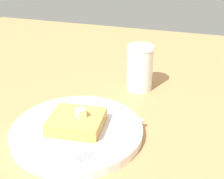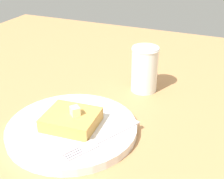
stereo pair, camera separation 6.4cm
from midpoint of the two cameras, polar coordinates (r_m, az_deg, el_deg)
table_surface at (r=65.18cm, az=-7.60°, el=-5.37°), size 125.84×125.84×2.35cm
plate at (r=58.23cm, az=-9.57°, el=-7.48°), size 24.12×24.12×1.57cm
toast_slice_center at (r=57.19cm, az=-9.71°, el=-5.94°), size 8.99×10.11×2.42cm
butter_pat_primary at (r=55.73cm, az=-9.05°, el=-4.37°), size 2.20×2.22×1.65cm
fork at (r=53.50cm, az=-3.99°, el=-9.53°), size 14.96×8.43×0.36cm
syrup_jar at (r=71.95cm, az=2.58°, el=3.69°), size 6.27×6.27×10.54cm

